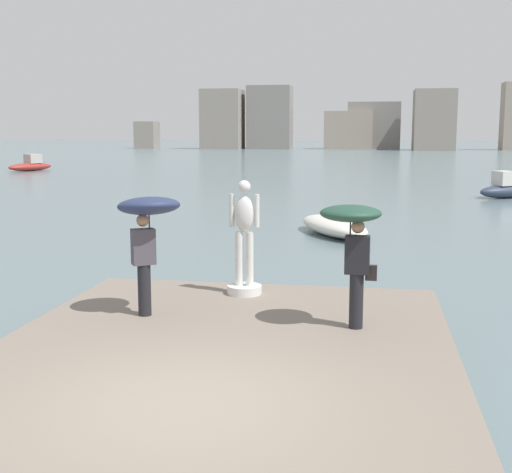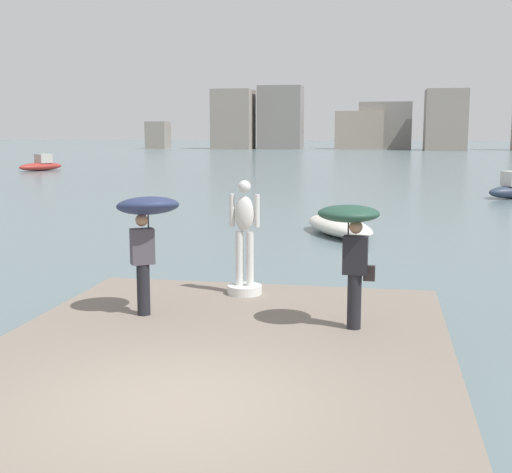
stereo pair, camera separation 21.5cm
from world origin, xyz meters
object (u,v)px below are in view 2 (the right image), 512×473
Objects in this scene: statue_white_figure at (245,248)px; boat_mid at (339,226)px; onlooker_left at (147,219)px; boat_far at (41,165)px; onlooker_right at (351,232)px.

boat_mid is at bearing 83.77° from statue_white_figure.
statue_white_figure reaches higher than onlooker_left.
onlooker_left is 52.13m from boat_far.
boat_far reaches higher than boat_mid.
onlooker_left reaches higher than boat_mid.
onlooker_left is 12.46m from boat_mid.
onlooker_left is 1.06× the size of onlooker_right.
onlooker_right is at bearing -57.12° from boat_far.
boat_far is (-27.27, 43.47, -0.81)m from statue_white_figure.
statue_white_figure reaches higher than onlooker_right.
statue_white_figure reaches higher than boat_mid.
statue_white_figure is at bearing -57.90° from boat_far.
onlooker_right reaches higher than boat_mid.
statue_white_figure is 51.32m from boat_far.
statue_white_figure is 10.48m from boat_mid.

